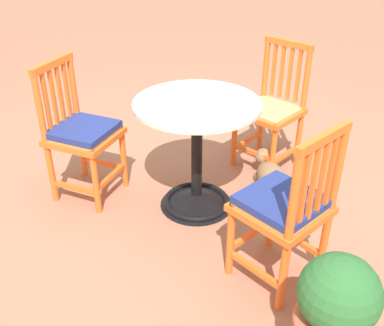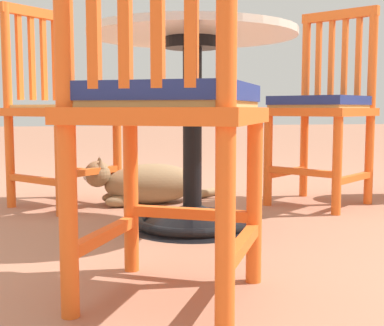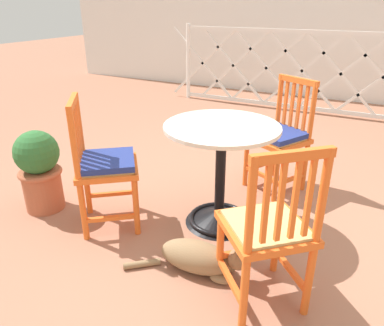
% 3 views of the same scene
% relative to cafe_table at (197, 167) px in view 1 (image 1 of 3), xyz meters
% --- Properties ---
extents(ground_plane, '(24.00, 24.00, 0.00)m').
position_rel_cafe_table_xyz_m(ground_plane, '(0.11, 0.09, -0.28)').
color(ground_plane, '#A36B51').
extents(cafe_table, '(0.76, 0.76, 0.73)m').
position_rel_cafe_table_xyz_m(cafe_table, '(0.00, 0.00, 0.00)').
color(cafe_table, black).
rests_on(cafe_table, ground_plane).
extents(orange_chair_at_corner, '(0.57, 0.57, 0.91)m').
position_rel_cafe_table_xyz_m(orange_chair_at_corner, '(0.50, -0.59, 0.15)').
color(orange_chair_at_corner, orange).
rests_on(orange_chair_at_corner, ground_plane).
extents(orange_chair_tucked_in, '(0.54, 0.54, 0.91)m').
position_rel_cafe_table_xyz_m(orange_chair_tucked_in, '(0.21, 0.73, 0.16)').
color(orange_chair_tucked_in, orange).
rests_on(orange_chair_tucked_in, ground_plane).
extents(orange_chair_facing_out, '(0.56, 0.56, 0.91)m').
position_rel_cafe_table_xyz_m(orange_chair_facing_out, '(-0.69, -0.37, 0.16)').
color(orange_chair_facing_out, orange).
rests_on(orange_chair_facing_out, ground_plane).
extents(tabby_cat, '(0.71, 0.33, 0.23)m').
position_rel_cafe_table_xyz_m(tabby_cat, '(0.12, -0.53, -0.19)').
color(tabby_cat, '#8E704C').
rests_on(tabby_cat, ground_plane).
extents(terracotta_planter, '(0.32, 0.32, 0.62)m').
position_rel_cafe_table_xyz_m(terracotta_planter, '(-1.26, -0.42, 0.04)').
color(terracotta_planter, '#B25B3D').
rests_on(terracotta_planter, ground_plane).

